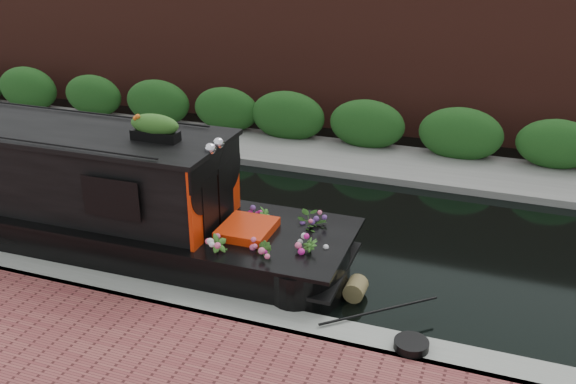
% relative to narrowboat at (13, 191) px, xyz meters
% --- Properties ---
extents(ground, '(80.00, 80.00, 0.00)m').
position_rel_narrowboat_xyz_m(ground, '(3.25, 1.97, -0.89)').
color(ground, black).
rests_on(ground, ground).
extents(near_bank_coping, '(40.00, 0.60, 0.50)m').
position_rel_narrowboat_xyz_m(near_bank_coping, '(3.25, -1.33, -0.89)').
color(near_bank_coping, gray).
rests_on(near_bank_coping, ground).
extents(far_bank_path, '(40.00, 2.40, 0.34)m').
position_rel_narrowboat_xyz_m(far_bank_path, '(3.25, 6.17, -0.89)').
color(far_bank_path, slate).
rests_on(far_bank_path, ground).
extents(far_hedge, '(40.00, 1.10, 2.80)m').
position_rel_narrowboat_xyz_m(far_hedge, '(3.25, 7.07, -0.89)').
color(far_hedge, '#1B4717').
rests_on(far_hedge, ground).
extents(far_brick_wall, '(40.00, 1.00, 8.00)m').
position_rel_narrowboat_xyz_m(far_brick_wall, '(3.25, 9.17, -0.89)').
color(far_brick_wall, '#4A2119').
rests_on(far_brick_wall, ground).
extents(narrowboat, '(12.79, 2.41, 3.01)m').
position_rel_narrowboat_xyz_m(narrowboat, '(0.00, 0.00, 0.00)').
color(narrowboat, black).
rests_on(narrowboat, ground).
extents(rope_fender, '(0.34, 0.40, 0.34)m').
position_rel_narrowboat_xyz_m(rope_fender, '(6.86, -0.00, -0.72)').
color(rope_fender, brown).
rests_on(rope_fender, ground).
extents(coiled_mooring_rope, '(0.49, 0.49, 0.12)m').
position_rel_narrowboat_xyz_m(coiled_mooring_rope, '(8.01, -1.37, -0.58)').
color(coiled_mooring_rope, black).
rests_on(coiled_mooring_rope, near_bank_coping).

